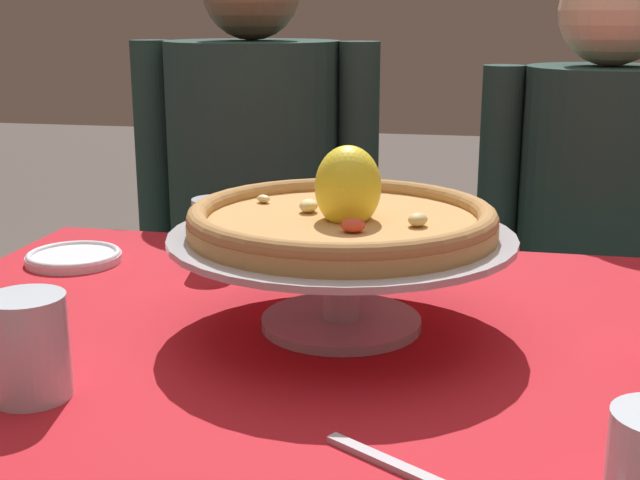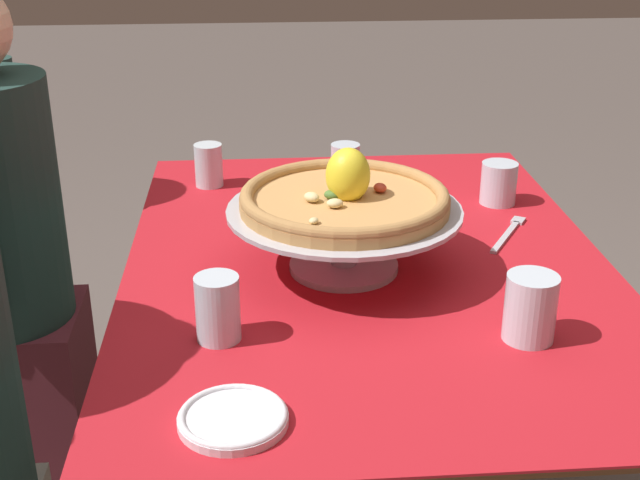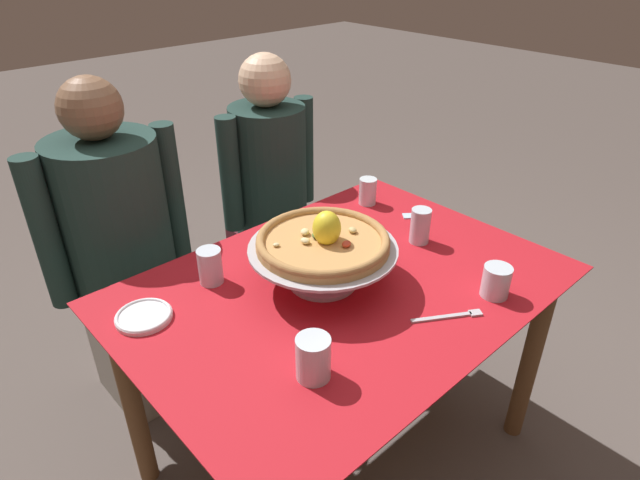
% 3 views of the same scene
% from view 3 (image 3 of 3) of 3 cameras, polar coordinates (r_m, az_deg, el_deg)
% --- Properties ---
extents(ground_plane, '(14.00, 14.00, 0.00)m').
position_cam_3_polar(ground_plane, '(2.03, 2.03, -21.50)').
color(ground_plane, '#5B514C').
extents(dining_table, '(1.23, 0.89, 0.72)m').
position_cam_3_polar(dining_table, '(1.59, 2.42, -7.78)').
color(dining_table, brown).
rests_on(dining_table, ground).
extents(pizza_stand, '(0.42, 0.42, 0.12)m').
position_cam_3_polar(pizza_stand, '(1.49, 0.31, -1.82)').
color(pizza_stand, '#B7B7C1').
rests_on(pizza_stand, dining_table).
extents(pizza, '(0.37, 0.37, 0.11)m').
position_cam_3_polar(pizza, '(1.46, 0.35, -0.01)').
color(pizza, tan).
rests_on(pizza, pizza_stand).
extents(water_glass_back_left, '(0.07, 0.07, 0.10)m').
position_cam_3_polar(water_glass_back_left, '(1.55, -11.57, -2.93)').
color(water_glass_back_left, silver).
rests_on(water_glass_back_left, dining_table).
extents(water_glass_back_right, '(0.06, 0.06, 0.10)m').
position_cam_3_polar(water_glass_back_right, '(1.96, 5.09, 5.00)').
color(water_glass_back_right, silver).
rests_on(water_glass_back_right, dining_table).
extents(water_glass_front_left, '(0.08, 0.08, 0.11)m').
position_cam_3_polar(water_glass_front_left, '(1.22, -0.72, -12.64)').
color(water_glass_front_left, silver).
rests_on(water_glass_front_left, dining_table).
extents(water_glass_side_right, '(0.06, 0.06, 0.11)m').
position_cam_3_polar(water_glass_side_right, '(1.74, 10.58, 1.26)').
color(water_glass_side_right, silver).
rests_on(water_glass_side_right, dining_table).
extents(water_glass_front_right, '(0.08, 0.08, 0.09)m').
position_cam_3_polar(water_glass_front_right, '(1.54, 18.19, -4.33)').
color(water_glass_front_right, silver).
rests_on(water_glass_front_right, dining_table).
extents(side_plate, '(0.15, 0.15, 0.02)m').
position_cam_3_polar(side_plate, '(1.47, -18.23, -7.69)').
color(side_plate, white).
rests_on(side_plate, dining_table).
extents(dinner_fork, '(0.17, 0.12, 0.01)m').
position_cam_3_polar(dinner_fork, '(1.45, 13.74, -7.87)').
color(dinner_fork, '#B7B7C1').
rests_on(dinner_fork, dining_table).
extents(sugar_packet, '(0.06, 0.06, 0.00)m').
position_cam_3_polar(sugar_packet, '(1.91, 9.55, 2.54)').
color(sugar_packet, silver).
rests_on(sugar_packet, dining_table).
extents(diner_left, '(0.51, 0.35, 1.23)m').
position_cam_3_polar(diner_left, '(1.97, -20.14, -2.07)').
color(diner_left, gray).
rests_on(diner_left, ground).
extents(diner_right, '(0.46, 0.32, 1.19)m').
position_cam_3_polar(diner_right, '(2.31, -5.20, 3.64)').
color(diner_right, maroon).
rests_on(diner_right, ground).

